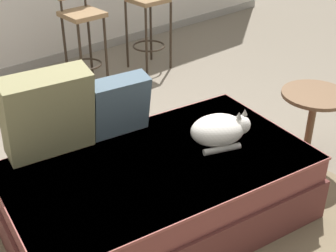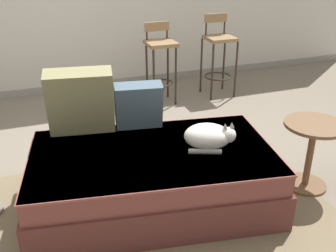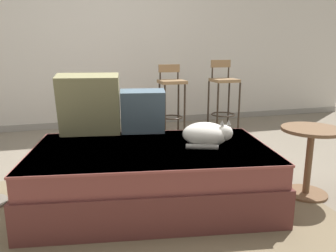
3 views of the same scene
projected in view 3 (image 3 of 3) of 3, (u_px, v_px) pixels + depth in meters
name	position (u px, v px, depth m)	size (l,w,h in m)	color
ground_plane	(141.00, 182.00, 2.77)	(16.00, 16.00, 0.00)	slate
wall_back_panel	(108.00, 34.00, 4.58)	(8.00, 0.10, 2.60)	silver
wall_baseboard_trim	(111.00, 122.00, 4.81)	(8.00, 0.02, 0.09)	gray
area_rug	(163.00, 222.00, 2.11)	(2.37, 2.07, 0.01)	#75664C
couch	(152.00, 175.00, 2.35)	(1.81, 1.23, 0.42)	brown
throw_pillow_corner	(89.00, 105.00, 2.56)	(0.50, 0.32, 0.49)	#847F56
throw_pillow_middle	(143.00, 111.00, 2.62)	(0.37, 0.24, 0.37)	#4C6070
cat	(207.00, 134.00, 2.30)	(0.39, 0.34, 0.20)	white
bar_stool_near_window	(172.00, 92.00, 4.19)	(0.32, 0.32, 0.90)	#2D2319
bar_stool_by_doorway	(223.00, 91.00, 4.39)	(0.33, 0.33, 0.95)	#2D2319
side_table	(310.00, 152.00, 2.45)	(0.44, 0.44, 0.53)	brown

